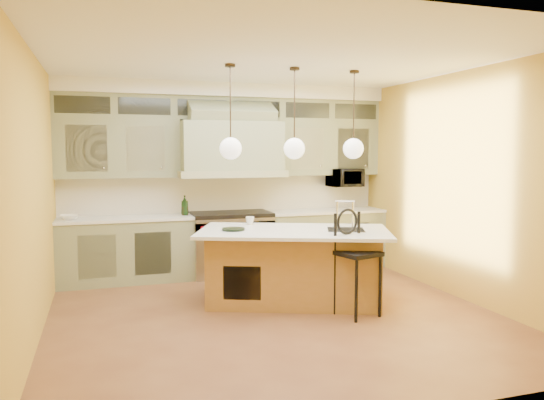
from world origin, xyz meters
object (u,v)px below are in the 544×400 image
object	(u,v)px
kitchen_island	(294,265)
microwave	(345,178)
range	(231,243)
counter_stool	(356,255)

from	to	relation	value
kitchen_island	microwave	distance (m)	2.57
range	kitchen_island	world-z (taller)	kitchen_island
counter_stool	microwave	size ratio (longest dim) A/B	2.26
range	kitchen_island	bearing A→B (deg)	-76.61
counter_stool	range	bearing A→B (deg)	94.31
counter_stool	microwave	distance (m)	2.83
kitchen_island	range	bearing A→B (deg)	125.25
range	counter_stool	bearing A→B (deg)	-69.73
counter_stool	kitchen_island	bearing A→B (deg)	108.31
range	counter_stool	xyz separation A→B (m)	(0.89, -2.41, 0.22)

